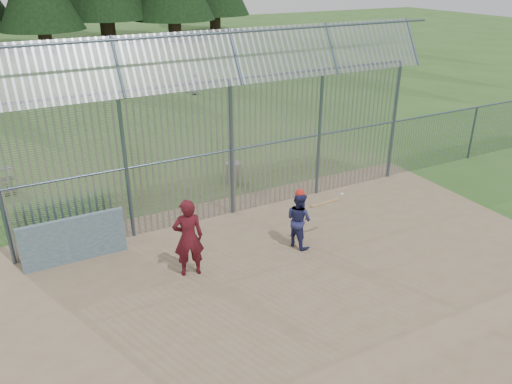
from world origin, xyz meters
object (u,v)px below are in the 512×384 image
dugout_wall (74,240)px  batter (299,220)px  onlooker (188,238)px  trash_can (234,173)px

dugout_wall → batter: batter is taller
dugout_wall → batter: (5.32, -1.93, 0.16)m
dugout_wall → batter: bearing=-20.0°
onlooker → dugout_wall: bearing=-26.6°
onlooker → trash_can: 5.56m
dugout_wall → trash_can: (5.58, 2.61, -0.24)m
batter → onlooker: size_ratio=0.78×
batter → trash_can: bearing=-17.6°
onlooker → trash_can: (3.26, 4.46, -0.62)m
batter → trash_can: size_ratio=1.86×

